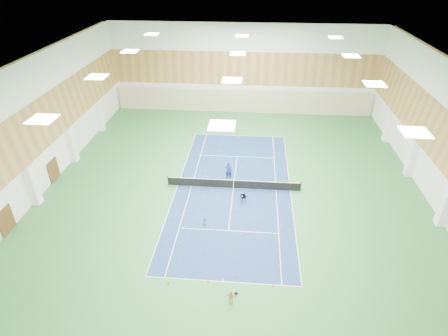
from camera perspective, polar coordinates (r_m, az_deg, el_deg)
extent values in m
plane|color=#307135|center=(36.38, 1.45, -3.08)|extent=(40.00, 40.00, 0.00)
cube|color=navy|center=(36.38, 1.45, -3.07)|extent=(10.97, 23.77, 0.01)
cube|color=#C6B793|center=(53.37, 2.85, 10.12)|extent=(35.40, 0.16, 3.20)
cube|color=#593319|center=(35.23, -30.26, -6.94)|extent=(0.08, 1.80, 2.20)
cube|color=#593319|center=(40.77, -24.55, -0.32)|extent=(0.08, 1.80, 2.20)
imported|color=navy|center=(37.28, 0.71, -0.40)|extent=(0.79, 0.60, 1.95)
imported|color=gray|center=(31.39, -2.90, -8.23)|extent=(0.58, 0.53, 0.97)
imported|color=tan|center=(25.67, 1.02, -19.08)|extent=(0.65, 0.30, 1.09)
cone|color=#FD410D|center=(31.68, -6.56, -8.85)|extent=(0.22, 0.22, 0.24)
cone|color=#F8470D|center=(31.34, -1.48, -9.18)|extent=(0.18, 0.18, 0.20)
cone|color=#FB4D0D|center=(31.36, 1.84, -9.17)|extent=(0.17, 0.17, 0.19)
cone|color=orange|center=(30.93, 7.94, -10.13)|extent=(0.20, 0.20, 0.22)
cone|color=#FF4E0D|center=(27.37, -8.47, -16.89)|extent=(0.18, 0.18, 0.20)
cone|color=#F55C0C|center=(27.21, -2.44, -16.83)|extent=(0.19, 0.19, 0.20)
cone|color=#EC480C|center=(27.49, 1.78, -16.20)|extent=(0.17, 0.17, 0.19)
cone|color=#FC480D|center=(27.15, 7.54, -17.27)|extent=(0.19, 0.19, 0.20)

